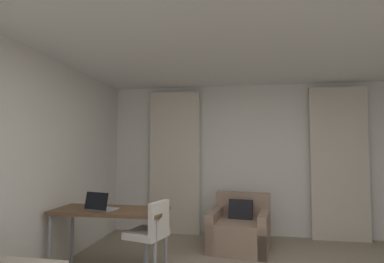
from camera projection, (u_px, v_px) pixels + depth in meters
wall_window at (253, 159)px, 5.39m from camera, size 5.12×0.06×2.60m
ceiling at (265, 5)px, 2.48m from camera, size 5.12×6.12×0.06m
curtain_left_panel at (175, 162)px, 5.48m from camera, size 0.90×0.06×2.50m
curtain_right_panel at (339, 163)px, 5.04m from camera, size 0.90×0.06×2.50m
armchair at (240, 230)px, 4.58m from camera, size 0.95×0.95×0.79m
desk at (110, 215)px, 3.73m from camera, size 1.36×0.58×0.75m
desk_chair at (149, 244)px, 3.53m from camera, size 0.50×0.50×0.88m
laptop at (101, 206)px, 3.67m from camera, size 0.38×0.32×0.22m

